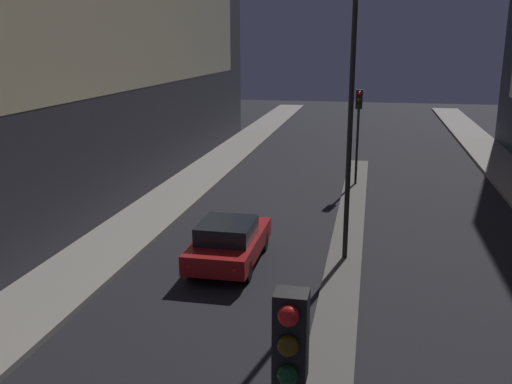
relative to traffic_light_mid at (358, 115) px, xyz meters
The scene contains 4 objects.
median_strip 10.10m from the traffic_light_mid, 90.00° to the right, with size 1.10×30.43×0.10m.
traffic_light_mid is the anchor object (origin of this frame).
street_lamp 10.42m from the traffic_light_mid, 90.00° to the right, with size 0.54×0.54×8.58m.
car_left_lane 11.97m from the traffic_light_mid, 108.07° to the right, with size 1.94×4.27×1.47m.
Camera 1 is at (0.64, -1.93, 6.91)m, focal length 40.00 mm.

